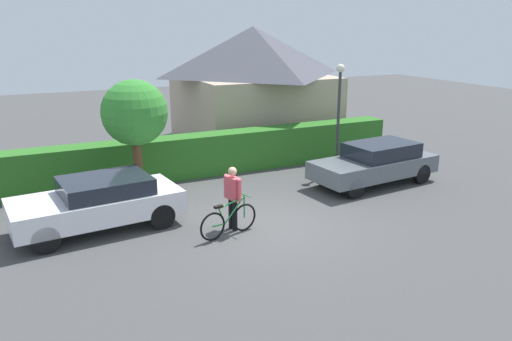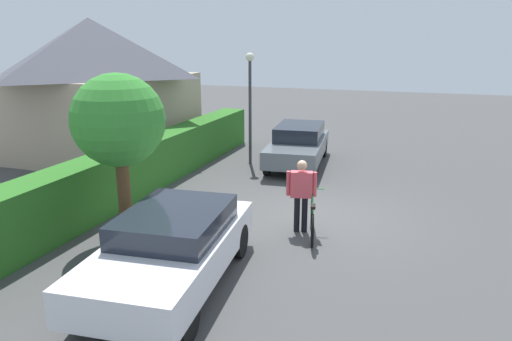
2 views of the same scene
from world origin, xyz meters
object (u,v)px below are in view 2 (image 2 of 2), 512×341
Objects in this scene: person_rider at (301,191)px; street_lamp at (250,92)px; parked_car_near at (172,246)px; parked_car_far at (298,144)px; tree_kerbside at (118,122)px; bicycle at (312,221)px.

street_lamp is at bearing 30.78° from person_rider.
parked_car_near is at bearing -169.03° from street_lamp.
street_lamp is (-0.41, 1.59, 1.74)m from parked_car_far.
parked_car_far reaches higher than parked_car_near.
parked_car_near is 3.03m from tree_kerbside.
parked_car_far is 2.67× the size of bicycle.
street_lamp reaches higher than parked_car_far.
person_rider reaches higher than bicycle.
street_lamp reaches higher than person_rider.
parked_car_near is at bearing -179.98° from parked_car_far.
bicycle is at bearing -147.91° from street_lamp.
bicycle is 0.47× the size of tree_kerbside.
street_lamp is at bearing 10.97° from parked_car_near.
street_lamp reaches higher than bicycle.
person_rider is at bearing -149.22° from street_lamp.
tree_kerbside is (-7.18, 1.94, 1.81)m from parked_car_far.
parked_car_near is at bearing 146.57° from bicycle.
parked_car_near is 3.34m from bicycle.
parked_car_far is at bearing 17.33° from bicycle.
person_rider is (-5.63, -1.52, 0.24)m from parked_car_far.
street_lamp is 6.79m from tree_kerbside.
tree_kerbside is at bearing 164.85° from parked_car_far.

